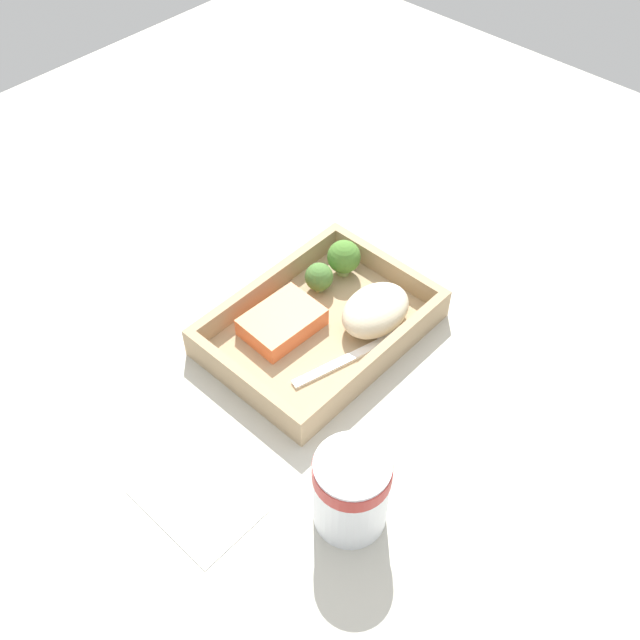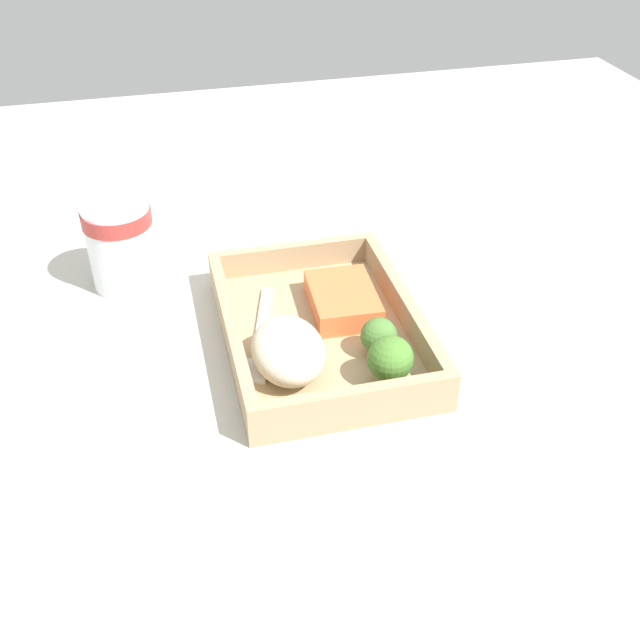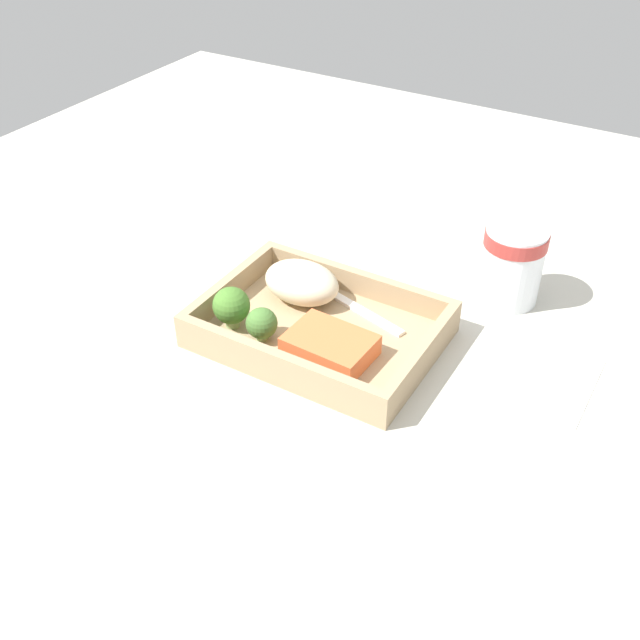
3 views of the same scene
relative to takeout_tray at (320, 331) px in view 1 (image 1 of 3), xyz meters
The scene contains 10 objects.
ground_plane 1.60cm from the takeout_tray, ahead, with size 160.00×160.00×2.00cm, color #BAB7A9.
takeout_tray is the anchor object (origin of this frame).
tray_rim 2.15cm from the takeout_tray, ahead, with size 27.08×19.56×3.09cm.
salmon_fillet 5.02cm from the takeout_tray, 134.44° to the left, with size 9.42×6.81×2.54cm, color orange.
mashed_potatoes 7.48cm from the takeout_tray, 40.31° to the right, with size 9.68×7.02×4.79cm, color beige.
broccoli_floret_1 10.89cm from the takeout_tray, 25.40° to the left, with size 4.40×4.40×5.11cm.
broccoli_floret_2 7.37cm from the takeout_tray, 43.99° to the left, with size 3.68×3.68×4.06cm.
fork 6.36cm from the takeout_tray, 90.42° to the right, with size 15.67×5.77×0.44cm.
paper_cup 25.54cm from the takeout_tray, 130.13° to the right, with size 7.70×7.70×10.03cm.
receipt_slip 26.61cm from the takeout_tray, 166.06° to the right, with size 8.72×12.60×0.24cm, color white.
Camera 1 is at (-45.26, -42.04, 70.44)cm, focal length 42.00 mm.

